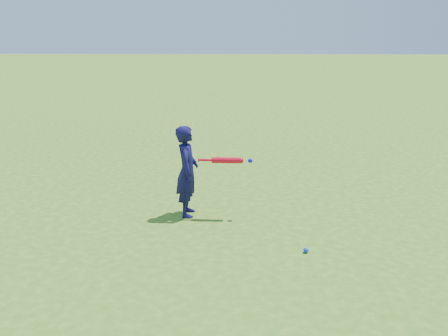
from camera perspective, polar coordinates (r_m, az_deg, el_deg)
name	(u,v)px	position (r m, az deg, el deg)	size (l,w,h in m)	color
ground	(139,213)	(7.09, -9.74, -5.13)	(80.00, 80.00, 0.00)	#41741B
child	(187,171)	(6.77, -4.23, -0.38)	(0.46, 0.30, 1.25)	#100D3F
ground_ball_blue	(306,250)	(5.90, 9.34, -9.26)	(0.06, 0.06, 0.06)	blue
bat_swing	(229,160)	(6.63, 0.53, 0.88)	(0.73, 0.09, 0.08)	red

